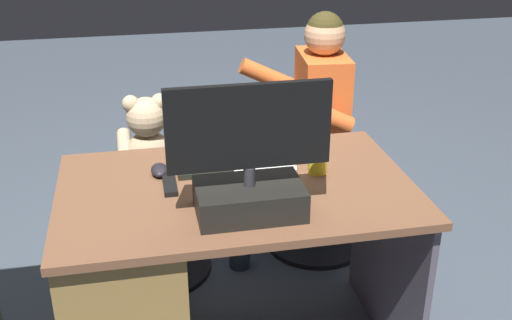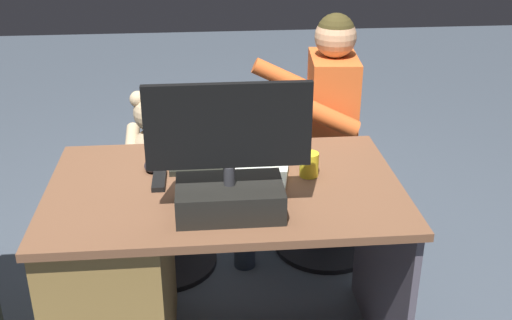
{
  "view_description": "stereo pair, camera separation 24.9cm",
  "coord_description": "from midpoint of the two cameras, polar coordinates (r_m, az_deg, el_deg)",
  "views": [
    {
      "loc": [
        0.31,
        2.18,
        1.69
      ],
      "look_at": [
        -0.14,
        -0.03,
        0.64
      ],
      "focal_mm": 43.81,
      "sensor_mm": 36.0,
      "label": 1
    },
    {
      "loc": [
        0.07,
        2.22,
        1.69
      ],
      "look_at": [
        -0.14,
        -0.03,
        0.64
      ],
      "focal_mm": 43.81,
      "sensor_mm": 36.0,
      "label": 2
    }
  ],
  "objects": [
    {
      "name": "office_chair_teddy",
      "position": [
        2.87,
        -11.75,
        -5.39
      ],
      "size": [
        0.5,
        0.5,
        0.48
      ],
      "color": "black",
      "rests_on": "ground_plane"
    },
    {
      "name": "computer_mouse",
      "position": [
        2.23,
        -11.99,
        -0.98
      ],
      "size": [
        0.06,
        0.1,
        0.04
      ],
      "primitive_type": "ellipsoid",
      "color": "black",
      "rests_on": "desk"
    },
    {
      "name": "monitor",
      "position": [
        1.9,
        -4.38,
        -1.44
      ],
      "size": [
        0.5,
        0.21,
        0.42
      ],
      "color": "black",
      "rests_on": "desk"
    },
    {
      "name": "notebook_binder",
      "position": [
        2.11,
        -2.47,
        -2.18
      ],
      "size": [
        0.27,
        0.34,
        0.02
      ],
      "primitive_type": "cube",
      "rotation": [
        0.0,
        0.0,
        -0.2
      ],
      "color": "silver",
      "rests_on": "desk"
    },
    {
      "name": "desk",
      "position": [
        2.29,
        -12.51,
        -10.49
      ],
      "size": [
        1.2,
        0.76,
        0.72
      ],
      "color": "brown",
      "rests_on": "ground_plane"
    },
    {
      "name": "teddy_bear",
      "position": [
        2.72,
        -12.45,
        1.77
      ],
      "size": [
        0.26,
        0.26,
        0.38
      ],
      "color": "tan",
      "rests_on": "office_chair_teddy"
    },
    {
      "name": "visitor_chair",
      "position": [
        3.02,
        3.27,
        -3.35
      ],
      "size": [
        0.49,
        0.49,
        0.48
      ],
      "color": "black",
      "rests_on": "ground_plane"
    },
    {
      "name": "tv_remote",
      "position": [
        2.14,
        -11.2,
        -2.3
      ],
      "size": [
        0.04,
        0.15,
        0.02
      ],
      "primitive_type": "cube",
      "rotation": [
        0.0,
        0.0,
        -0.01
      ],
      "color": "black",
      "rests_on": "desk"
    },
    {
      "name": "person",
      "position": [
        2.82,
        1.54,
        3.76
      ],
      "size": [
        0.58,
        0.5,
        1.15
      ],
      "color": "orange",
      "rests_on": "ground_plane"
    },
    {
      "name": "ground_plane",
      "position": [
        2.78,
        -5.39,
        -12.68
      ],
      "size": [
        10.0,
        10.0,
        0.0
      ],
      "primitive_type": "plane",
      "color": "#434C58"
    },
    {
      "name": "keyboard",
      "position": [
        2.25,
        -5.1,
        -0.51
      ],
      "size": [
        0.42,
        0.14,
        0.02
      ],
      "primitive_type": "cube",
      "color": "black",
      "rests_on": "desk"
    },
    {
      "name": "cup",
      "position": [
        2.19,
        2.42,
        -0.24
      ],
      "size": [
        0.07,
        0.07,
        0.09
      ],
      "primitive_type": "cylinder",
      "color": "yellow",
      "rests_on": "desk"
    }
  ]
}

